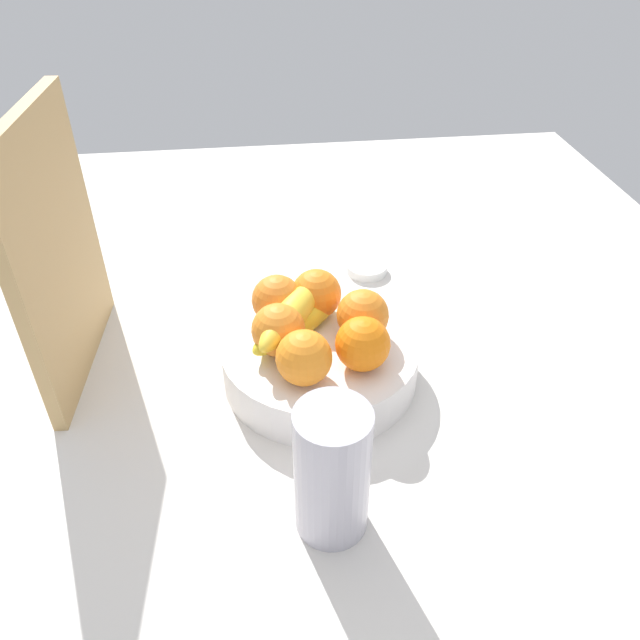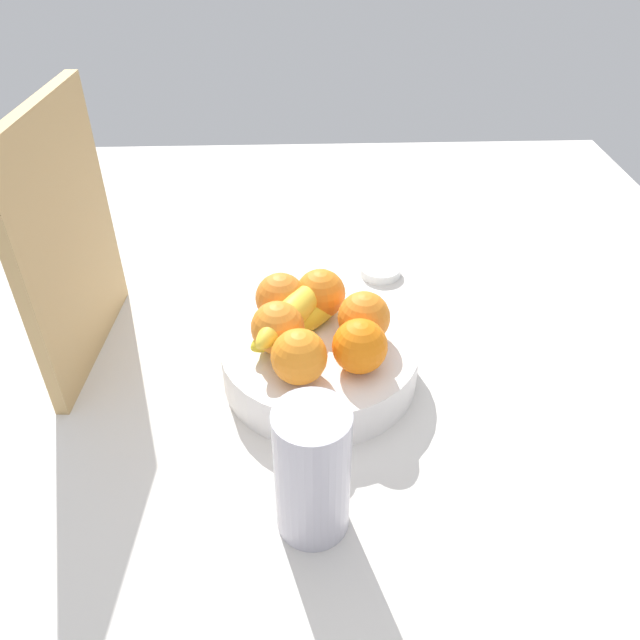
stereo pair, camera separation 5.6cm
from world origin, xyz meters
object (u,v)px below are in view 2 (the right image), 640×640
Objects in this scene: orange_center at (321,294)px; jar_lid at (380,271)px; orange_front_right at (364,317)px; cutting_board at (67,241)px; orange_front_left at (360,346)px; orange_back_left at (281,298)px; orange_back_right at (278,328)px; orange_top_stack at (299,357)px; banana_bunch at (296,317)px; thermos_tumbler at (312,472)px; fruit_bowl at (320,360)px.

orange_center is 23.95cm from jar_lid.
orange_front_right is 0.20× the size of cutting_board.
orange_front_right is 0.99× the size of jar_lid.
jar_lid is (31.03, -6.66, -8.72)cm from orange_front_left.
orange_center is at bearing 20.95° from orange_front_left.
orange_back_left is at bearing -89.91° from cutting_board.
orange_center is 34.48cm from cutting_board.
orange_back_right and orange_top_stack have the same top height.
orange_center is at bearing -87.93° from cutting_board.
cutting_board is at bearing 71.28° from orange_front_left.
banana_bunch is at bearing 148.78° from jar_lid.
orange_front_left is 1.00× the size of orange_back_left.
orange_top_stack is at bearing -155.36° from orange_back_right.
thermos_tumbler is 51.84cm from jar_lid.
orange_front_right is 40.46cm from cutting_board.
thermos_tumbler reaches higher than orange_back_right.
orange_front_right is 1.00× the size of orange_back_right.
thermos_tumbler reaches higher than orange_center.
banana_bunch is (8.76, 0.27, -0.43)cm from orange_top_stack.
thermos_tumbler is (-29.48, -3.57, -1.25)cm from orange_back_left.
cutting_board is at bearing 80.03° from orange_front_right.
jar_lid is (25.04, -5.58, -8.72)cm from orange_front_right.
thermos_tumbler is 2.32× the size of jar_lid.
cutting_board is at bearing 112.22° from jar_lid.
cutting_board is at bearing 64.27° from orange_top_stack.
fruit_bowl is 3.80× the size of orange_back_right.
fruit_bowl is at bearing 99.49° from orange_front_right.
banana_bunch is 31.82cm from cutting_board.
cutting_board is (6.85, 38.96, 8.51)cm from orange_front_right.
orange_front_left reaches higher than banana_bunch.
orange_front_right is at bearing -48.42° from orange_top_stack.
fruit_bowl is 3.80× the size of orange_front_right.
cutting_board reaches higher than fruit_bowl.
fruit_bowl is 7.12cm from banana_bunch.
orange_back_right is 30.08cm from cutting_board.
banana_bunch is 25.62cm from thermos_tumbler.
cutting_board is at bearing 76.67° from fruit_bowl.
fruit_bowl is 8.59cm from orange_back_right.
orange_front_left is at bearing 167.89° from jar_lid.
cutting_board is at bearing 86.07° from orange_back_left.
orange_front_left and orange_back_right have the same top height.
orange_front_left is at bearing 169.80° from orange_front_right.
thermos_tumbler is (-18.56, 6.48, -1.25)cm from orange_front_left.
orange_center is 30.35cm from thermos_tumbler.
thermos_tumbler reaches higher than orange_back_left.
orange_front_left is at bearing -136.16° from fruit_bowl.
orange_front_left is at bearing -131.61° from banana_bunch.
cutting_board is 45.46cm from thermos_tumbler.
fruit_bowl is at bearing 43.84° from orange_front_left.
orange_back_left and orange_back_right have the same top height.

